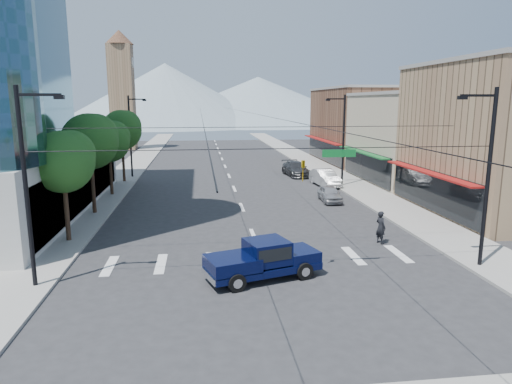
# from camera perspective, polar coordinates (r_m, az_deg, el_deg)

# --- Properties ---
(ground) EXTENTS (160.00, 160.00, 0.00)m
(ground) POSITION_cam_1_polar(r_m,az_deg,el_deg) (23.31, 1.44, -9.67)
(ground) COLOR #28282B
(ground) RESTS_ON ground
(sidewalk_left) EXTENTS (4.00, 120.00, 0.15)m
(sidewalk_left) POSITION_cam_1_polar(r_m,az_deg,el_deg) (62.71, -15.02, 3.26)
(sidewalk_left) COLOR gray
(sidewalk_left) RESTS_ON ground
(sidewalk_right) EXTENTS (4.00, 120.00, 0.15)m
(sidewalk_right) POSITION_cam_1_polar(r_m,az_deg,el_deg) (63.93, 6.83, 3.71)
(sidewalk_right) COLOR gray
(sidewalk_right) RESTS_ON ground
(shop_mid) EXTENTS (12.00, 14.00, 9.00)m
(shop_mid) POSITION_cam_1_polar(r_m,az_deg,el_deg) (51.27, 20.07, 6.26)
(shop_mid) COLOR tan
(shop_mid) RESTS_ON ground
(shop_far) EXTENTS (12.00, 18.00, 10.00)m
(shop_far) POSITION_cam_1_polar(r_m,az_deg,el_deg) (65.87, 13.78, 7.99)
(shop_far) COLOR brown
(shop_far) RESTS_ON ground
(clock_tower) EXTENTS (4.80, 4.80, 20.40)m
(clock_tower) POSITION_cam_1_polar(r_m,az_deg,el_deg) (84.62, -16.43, 12.32)
(clock_tower) COLOR #8C6B4C
(clock_tower) RESTS_ON ground
(mountain_left) EXTENTS (80.00, 80.00, 22.00)m
(mountain_left) POSITION_cam_1_polar(r_m,az_deg,el_deg) (171.97, -11.19, 11.87)
(mountain_left) COLOR gray
(mountain_left) RESTS_ON ground
(mountain_right) EXTENTS (90.00, 90.00, 18.00)m
(mountain_right) POSITION_cam_1_polar(r_m,az_deg,el_deg) (183.03, 0.27, 11.39)
(mountain_right) COLOR gray
(mountain_right) RESTS_ON ground
(tree_near) EXTENTS (3.65, 3.64, 6.71)m
(tree_near) POSITION_cam_1_polar(r_m,az_deg,el_deg) (28.92, -22.74, 3.75)
(tree_near) COLOR black
(tree_near) RESTS_ON ground
(tree_midnear) EXTENTS (4.09, 4.09, 7.52)m
(tree_midnear) POSITION_cam_1_polar(r_m,az_deg,el_deg) (35.62, -19.83, 6.17)
(tree_midnear) COLOR black
(tree_midnear) RESTS_ON ground
(tree_midfar) EXTENTS (3.65, 3.64, 6.71)m
(tree_midfar) POSITION_cam_1_polar(r_m,az_deg,el_deg) (42.50, -17.73, 6.19)
(tree_midfar) COLOR black
(tree_midfar) RESTS_ON ground
(tree_far) EXTENTS (4.09, 4.09, 7.52)m
(tree_far) POSITION_cam_1_polar(r_m,az_deg,el_deg) (49.34, -16.30, 7.59)
(tree_far) COLOR black
(tree_far) RESTS_ON ground
(signal_rig) EXTENTS (21.80, 0.20, 9.00)m
(signal_rig) POSITION_cam_1_polar(r_m,az_deg,el_deg) (21.15, 2.41, 1.23)
(signal_rig) COLOR black
(signal_rig) RESTS_ON ground
(lamp_pole_nw) EXTENTS (2.00, 0.25, 9.00)m
(lamp_pole_nw) POSITION_cam_1_polar(r_m,az_deg,el_deg) (52.19, -15.32, 7.10)
(lamp_pole_nw) COLOR black
(lamp_pole_nw) RESTS_ON ground
(lamp_pole_ne) EXTENTS (2.00, 0.25, 9.00)m
(lamp_pole_ne) POSITION_cam_1_polar(r_m,az_deg,el_deg) (45.83, 10.73, 6.79)
(lamp_pole_ne) COLOR black
(lamp_pole_ne) RESTS_ON ground
(pickup_truck) EXTENTS (5.86, 3.50, 1.88)m
(pickup_truck) POSITION_cam_1_polar(r_m,az_deg,el_deg) (21.88, 0.83, -8.36)
(pickup_truck) COLOR #070D34
(pickup_truck) RESTS_ON ground
(pedestrian) EXTENTS (0.69, 0.84, 1.98)m
(pedestrian) POSITION_cam_1_polar(r_m,az_deg,el_deg) (28.14, 15.32, -4.28)
(pedestrian) COLOR black
(pedestrian) RESTS_ON ground
(parked_car_near) EXTENTS (1.73, 3.96, 1.33)m
(parked_car_near) POSITION_cam_1_polar(r_m,az_deg,el_deg) (39.10, 9.21, -0.23)
(parked_car_near) COLOR #9B9B9F
(parked_car_near) RESTS_ON ground
(parked_car_mid) EXTENTS (2.23, 5.17, 1.66)m
(parked_car_mid) POSITION_cam_1_polar(r_m,az_deg,el_deg) (46.30, 8.63, 1.77)
(parked_car_mid) COLOR #BBBBBB
(parked_car_mid) RESTS_ON ground
(parked_car_far) EXTENTS (2.79, 5.72, 1.60)m
(parked_car_far) POSITION_cam_1_polar(r_m,az_deg,el_deg) (52.32, 5.01, 2.90)
(parked_car_far) COLOR #323235
(parked_car_far) RESTS_ON ground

